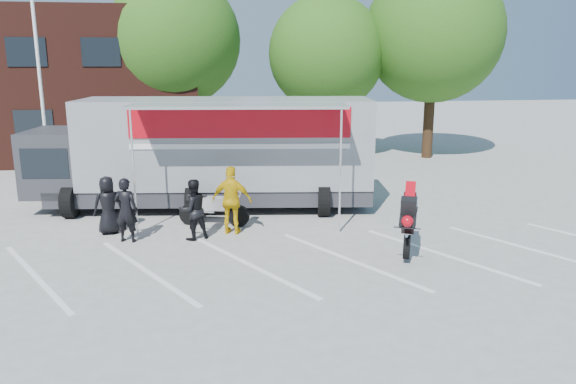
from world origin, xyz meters
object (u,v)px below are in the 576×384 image
object	(u,v)px
tree_mid	(326,54)
tree_left	(174,40)
tree_right	(434,33)
spectator_leather_c	(193,210)
stunt_bike_rider	(407,253)
spectator_hivis	(232,200)
parked_motorcycle	(215,225)
spectator_leather_a	(108,205)
spectator_leather_b	(126,210)
flagpole	(45,49)
transporter_truck	(213,208)

from	to	relation	value
tree_mid	tree_left	bearing A→B (deg)	171.87
tree_mid	tree_right	xyz separation A→B (m)	(5.00, -0.50, 0.93)
spectator_leather_c	stunt_bike_rider	bearing A→B (deg)	135.45
tree_left	tree_right	bearing A→B (deg)	-7.13
stunt_bike_rider	tree_right	bearing A→B (deg)	89.37
spectator_hivis	stunt_bike_rider	bearing A→B (deg)	169.89
parked_motorcycle	stunt_bike_rider	bearing A→B (deg)	-107.54
spectator_leather_a	spectator_leather_b	xyz separation A→B (m)	(0.59, -0.80, 0.05)
spectator_leather_a	flagpole	bearing A→B (deg)	-83.99
flagpole	spectator_hivis	distance (m)	9.84
parked_motorcycle	spectator_leather_c	world-z (taller)	spectator_leather_c
flagpole	spectator_leather_a	xyz separation A→B (m)	(2.79, -5.96, -4.25)
transporter_truck	spectator_hivis	world-z (taller)	spectator_hivis
tree_mid	spectator_leather_c	distance (m)	13.94
spectator_leather_c	tree_mid	bearing A→B (deg)	-142.13
tree_left	spectator_leather_c	xyz separation A→B (m)	(0.86, -12.82, -4.75)
tree_right	spectator_leather_b	size ratio (longest dim) A/B	5.29
parked_motorcycle	spectator_leather_a	xyz separation A→B (m)	(-2.89, -0.33, 0.81)
tree_right	tree_left	bearing A→B (deg)	172.87
parked_motorcycle	spectator_leather_c	size ratio (longest dim) A/B	1.29
flagpole	parked_motorcycle	bearing A→B (deg)	-44.77
parked_motorcycle	spectator_leather_a	bearing A→B (deg)	112.18
stunt_bike_rider	tree_left	bearing A→B (deg)	135.87
spectator_leather_b	spectator_leather_c	bearing A→B (deg)	-165.28
flagpole	spectator_hivis	xyz separation A→B (m)	(6.16, -6.48, -4.11)
spectator_leather_b	spectator_hivis	xyz separation A→B (m)	(2.79, 0.29, 0.08)
spectator_hivis	spectator_leather_b	bearing A→B (deg)	23.80
spectator_leather_c	spectator_hivis	xyz separation A→B (m)	(1.05, 0.34, 0.13)
stunt_bike_rider	spectator_leather_c	bearing A→B (deg)	-176.68
tree_left	spectator_hivis	size ratio (longest dim) A/B	4.56
spectator_leather_b	spectator_hivis	world-z (taller)	spectator_hivis
spectator_leather_c	spectator_leather_b	bearing A→B (deg)	-26.56
spectator_leather_b	spectator_leather_c	distance (m)	1.73
spectator_leather_b	stunt_bike_rider	bearing A→B (deg)	-179.06
flagpole	tree_left	bearing A→B (deg)	54.72
transporter_truck	spectator_leather_b	distance (m)	4.00
flagpole	transporter_truck	size ratio (longest dim) A/B	0.73
stunt_bike_rider	spectator_leather_b	distance (m)	7.35
transporter_truck	spectator_leather_a	size ratio (longest dim) A/B	6.82
tree_right	spectator_leather_c	distance (m)	16.67
parked_motorcycle	stunt_bike_rider	size ratio (longest dim) A/B	1.07
transporter_truck	stunt_bike_rider	world-z (taller)	transporter_truck
tree_mid	transporter_truck	xyz separation A→B (m)	(-5.57, -8.60, -4.94)
tree_left	tree_mid	distance (m)	7.10
tree_mid	spectator_hivis	bearing A→B (deg)	-113.90
flagpole	parked_motorcycle	size ratio (longest dim) A/B	3.79
flagpole	spectator_leather_c	bearing A→B (deg)	-53.19
tree_mid	spectator_leather_a	world-z (taller)	tree_mid
stunt_bike_rider	spectator_leather_c	world-z (taller)	spectator_leather_c
tree_left	transporter_truck	distance (m)	11.19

